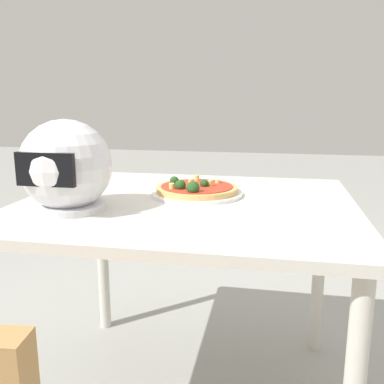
# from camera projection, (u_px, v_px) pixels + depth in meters

# --- Properties ---
(dining_table) EXTENTS (1.08, 0.93, 0.73)m
(dining_table) POSITION_uv_depth(u_px,v_px,m) (187.00, 225.00, 1.41)
(dining_table) COLOR beige
(dining_table) RESTS_ON ground
(pizza_plate) EXTENTS (0.31, 0.31, 0.01)m
(pizza_plate) POSITION_uv_depth(u_px,v_px,m) (197.00, 193.00, 1.48)
(pizza_plate) COLOR white
(pizza_plate) RESTS_ON dining_table
(pizza) EXTENTS (0.28, 0.28, 0.06)m
(pizza) POSITION_uv_depth(u_px,v_px,m) (196.00, 188.00, 1.47)
(pizza) COLOR tan
(pizza) RESTS_ON pizza_plate
(motorcycle_helmet) EXTENTS (0.27, 0.27, 0.27)m
(motorcycle_helmet) POSITION_uv_depth(u_px,v_px,m) (66.00, 167.00, 1.26)
(motorcycle_helmet) COLOR silver
(motorcycle_helmet) RESTS_ON dining_table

